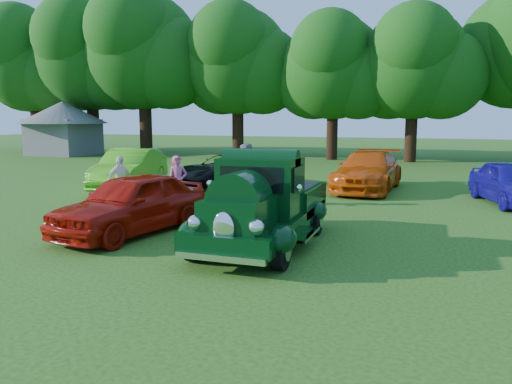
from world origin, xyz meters
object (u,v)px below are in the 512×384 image
(hero_pickup, at_px, (264,207))
(spectator_white, at_px, (120,180))
(back_car_blue, at_px, (511,183))
(spectator_grey, at_px, (248,174))
(back_car_black, at_px, (226,170))
(back_car_lime, at_px, (130,169))
(red_convertible, at_px, (132,203))
(back_car_orange, at_px, (368,171))
(gazebo, at_px, (63,122))
(spectator_pink, at_px, (178,182))

(hero_pickup, height_order, spectator_white, hero_pickup)
(back_car_blue, height_order, spectator_grey, spectator_grey)
(back_car_black, bearing_deg, back_car_lime, -121.29)
(red_convertible, bearing_deg, back_car_orange, 74.03)
(red_convertible, relative_size, spectator_white, 2.79)
(back_car_lime, xyz_separation_m, gazebo, (-14.57, 13.68, 1.63))
(spectator_pink, bearing_deg, red_convertible, -119.90)
(red_convertible, xyz_separation_m, spectator_pink, (-0.53, 3.34, 0.08))
(spectator_pink, relative_size, spectator_grey, 0.82)
(hero_pickup, height_order, back_car_lime, hero_pickup)
(back_car_blue, relative_size, spectator_grey, 2.09)
(hero_pickup, distance_m, red_convertible, 3.33)
(back_car_lime, height_order, back_car_orange, back_car_lime)
(back_car_lime, bearing_deg, spectator_grey, -32.20)
(hero_pickup, xyz_separation_m, spectator_pink, (-3.87, 3.35, -0.03))
(back_car_blue, xyz_separation_m, spectator_white, (-11.86, -4.04, 0.07))
(red_convertible, bearing_deg, spectator_grey, 84.60)
(back_car_black, relative_size, spectator_white, 2.99)
(hero_pickup, bearing_deg, back_car_orange, 82.70)
(spectator_grey, relative_size, spectator_white, 1.27)
(spectator_pink, bearing_deg, back_car_lime, 100.94)
(hero_pickup, bearing_deg, gazebo, 137.70)
(red_convertible, height_order, spectator_grey, spectator_grey)
(spectator_white, bearing_deg, back_car_black, 5.59)
(hero_pickup, relative_size, back_car_lime, 1.05)
(spectator_white, distance_m, gazebo, 23.32)
(hero_pickup, height_order, spectator_grey, spectator_grey)
(red_convertible, bearing_deg, gazebo, 143.41)
(back_car_lime, relative_size, spectator_grey, 2.40)
(spectator_pink, relative_size, gazebo, 0.25)
(red_convertible, xyz_separation_m, spectator_white, (-2.67, 3.44, 0.04))
(red_convertible, distance_m, back_car_lime, 7.77)
(back_car_blue, relative_size, spectator_pink, 2.53)
(back_car_lime, distance_m, spectator_white, 3.44)
(spectator_white, bearing_deg, back_car_lime, 51.16)
(back_car_orange, distance_m, spectator_pink, 7.64)
(back_car_lime, bearing_deg, hero_pickup, -53.53)
(back_car_black, distance_m, gazebo, 21.35)
(back_car_black, xyz_separation_m, spectator_white, (-1.61, -5.03, 0.13))
(red_convertible, relative_size, back_car_blue, 1.05)
(hero_pickup, relative_size, red_convertible, 1.15)
(back_car_lime, relative_size, spectator_pink, 2.92)
(spectator_pink, distance_m, spectator_white, 2.14)
(spectator_grey, height_order, spectator_white, spectator_grey)
(back_car_black, height_order, gazebo, gazebo)
(hero_pickup, relative_size, back_car_orange, 0.96)
(back_car_black, distance_m, back_car_orange, 5.59)
(red_convertible, relative_size, back_car_black, 0.93)
(back_car_blue, bearing_deg, spectator_grey, -174.15)
(back_car_black, xyz_separation_m, gazebo, (-17.78, 11.69, 1.76))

